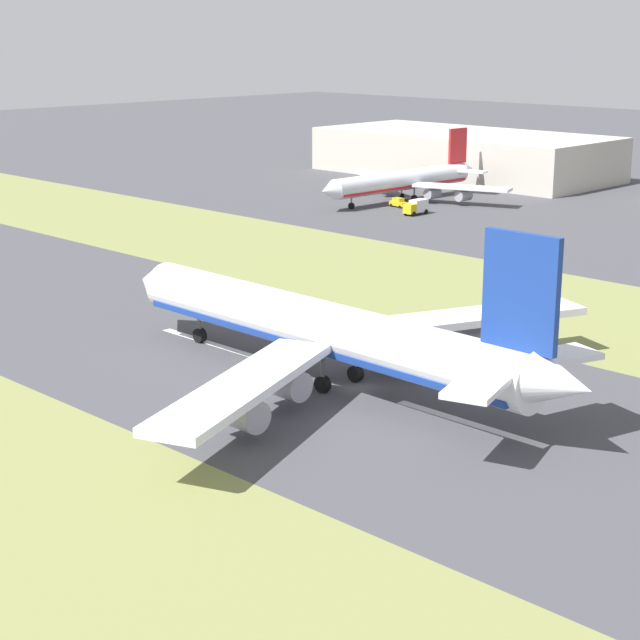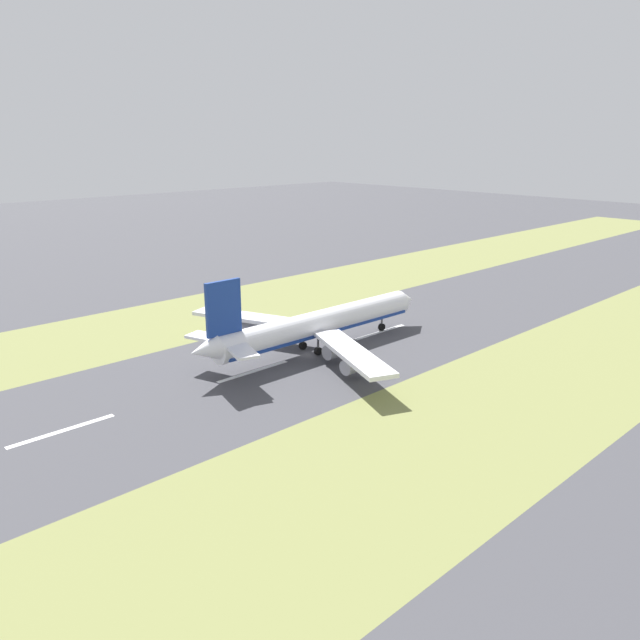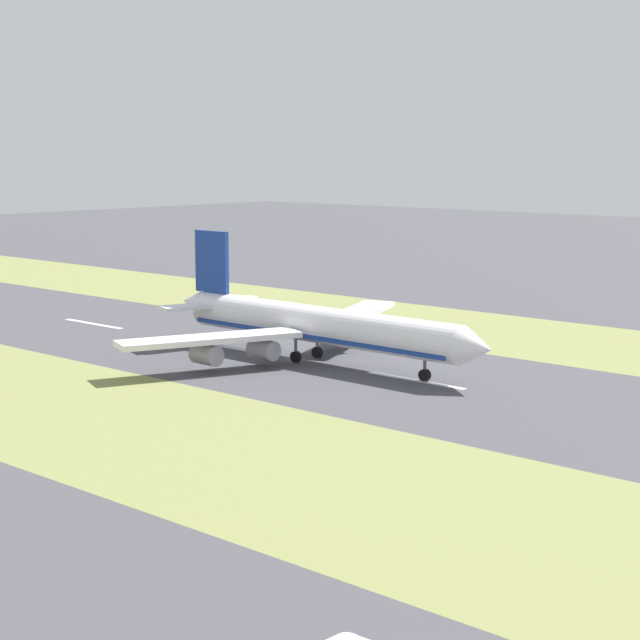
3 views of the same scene
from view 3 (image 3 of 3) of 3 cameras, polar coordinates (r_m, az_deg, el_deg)
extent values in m
plane|color=#424247|center=(177.23, -1.35, -2.10)|extent=(800.00, 800.00, 0.00)
cube|color=olive|center=(211.78, 7.00, -0.34)|extent=(40.00, 600.00, 0.01)
cube|color=olive|center=(148.39, -13.36, -4.54)|extent=(40.00, 600.00, 0.01)
cube|color=silver|center=(218.11, -11.99, -0.20)|extent=(1.20, 18.00, 0.01)
cube|color=silver|center=(187.73, -4.73, -1.50)|extent=(1.20, 18.00, 0.01)
cube|color=silver|center=(161.60, 5.10, -3.23)|extent=(1.20, 18.00, 0.01)
cylinder|color=white|center=(173.52, 0.00, -0.26)|extent=(6.57, 56.06, 6.00)
cone|color=white|center=(154.92, 8.37, -1.48)|extent=(5.93, 5.06, 5.88)
cone|color=white|center=(195.41, -6.73, 0.96)|extent=(5.16, 6.05, 5.10)
cube|color=navy|center=(173.80, 0.00, -0.80)|extent=(6.25, 53.82, 0.70)
cube|color=white|center=(191.35, 1.93, 0.33)|extent=(29.19, 16.17, 0.90)
cube|color=white|center=(166.61, -5.90, -1.01)|extent=(29.08, 16.68, 0.90)
cylinder|color=#93939E|center=(183.32, 0.97, -0.82)|extent=(3.25, 4.83, 3.20)
cylinder|color=#93939E|center=(192.29, 1.96, -0.37)|extent=(3.25, 4.83, 3.20)
cylinder|color=#93939E|center=(170.45, -3.03, -1.59)|extent=(3.25, 4.83, 3.20)
cylinder|color=#93939E|center=(166.93, -6.08, -1.85)|extent=(3.25, 4.83, 3.20)
cube|color=navy|center=(190.75, -5.79, 3.11)|extent=(0.88, 8.01, 11.00)
cube|color=white|center=(195.33, -4.55, 1.05)|extent=(10.86, 7.19, 0.60)
cube|color=white|center=(188.07, -7.00, 0.70)|extent=(10.88, 7.36, 0.60)
cylinder|color=#59595E|center=(160.85, 5.61, -2.38)|extent=(0.50, 0.50, 3.20)
cylinder|color=black|center=(161.17, 5.61, -2.94)|extent=(0.92, 1.81, 1.80)
cylinder|color=#59595E|center=(178.04, -0.15, -1.23)|extent=(0.50, 0.50, 3.20)
cylinder|color=black|center=(178.33, -0.15, -1.74)|extent=(0.92, 1.81, 1.80)
cylinder|color=#59595E|center=(174.30, -1.31, -1.46)|extent=(0.50, 0.50, 3.20)
cylinder|color=black|center=(174.60, -1.30, -1.97)|extent=(0.92, 1.81, 1.80)
camera|label=1|loc=(284.54, -1.05, 9.78)|focal=60.00mm
camera|label=2|loc=(210.05, -41.11, 10.37)|focal=35.00mm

